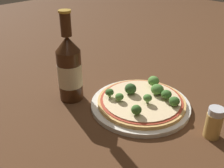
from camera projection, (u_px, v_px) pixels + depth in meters
ground_plane at (136, 104)px, 0.72m from camera, size 3.00×3.00×0.00m
plate at (141, 104)px, 0.71m from camera, size 0.27×0.27×0.01m
pizza at (141, 101)px, 0.70m from camera, size 0.23×0.23×0.01m
broccoli_floret_0 at (174, 101)px, 0.66m from camera, size 0.03×0.03×0.02m
broccoli_floret_1 at (166, 94)px, 0.69m from camera, size 0.03×0.03×0.03m
broccoli_floret_2 at (130, 89)px, 0.71m from camera, size 0.03×0.03×0.03m
broccoli_floret_3 at (136, 110)px, 0.63m from camera, size 0.03×0.03×0.03m
broccoli_floret_4 at (154, 81)px, 0.74m from camera, size 0.03×0.03×0.03m
broccoli_floret_5 at (157, 89)px, 0.71m from camera, size 0.04×0.04×0.03m
broccoli_floret_6 at (148, 98)px, 0.67m from camera, size 0.02×0.02×0.03m
broccoli_floret_7 at (110, 92)px, 0.70m from camera, size 0.02×0.02×0.02m
broccoli_floret_8 at (119, 97)px, 0.68m from camera, size 0.02×0.02×0.02m
beer_bottle at (69, 68)px, 0.71m from camera, size 0.07×0.07×0.25m
pepper_shaker at (214, 123)px, 0.59m from camera, size 0.04×0.04×0.08m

